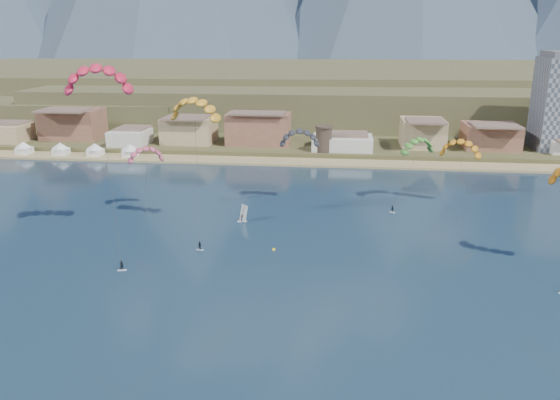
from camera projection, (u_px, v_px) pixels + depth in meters
The scene contains 15 objects.
ground at pixel (254, 335), 78.05m from camera, with size 2400.00×2400.00×0.00m, color black.
beach at pixel (307, 162), 178.72m from camera, with size 2200.00×12.00×0.90m.
land at pixel (335, 68), 610.27m from camera, with size 2200.00×900.00×4.00m.
foothills at pixel (366, 92), 293.90m from camera, with size 940.00×210.00×18.00m.
town at pixel (196, 127), 196.04m from camera, with size 400.00×24.00×12.00m.
watchtower at pixel (324, 139), 184.00m from camera, with size 5.82×5.82×8.60m.
beach_tents at pixel (77, 146), 186.04m from camera, with size 43.40×6.40×5.00m.
kitesurfer_red at pixel (97, 74), 102.23m from camera, with size 14.60×17.40×36.65m.
kitesurfer_yellow at pixel (194, 106), 111.67m from camera, with size 11.76×14.99×29.32m.
kitesurfer_green at pixel (418, 143), 133.52m from camera, with size 11.39×13.03×18.05m.
distant_kite_pink at pixel (146, 152), 127.59m from camera, with size 9.04×7.54×17.11m.
distant_kite_dark at pixel (300, 135), 131.76m from camera, with size 10.09×6.35×20.12m.
distant_kite_orange at pixel (461, 145), 132.34m from camera, with size 10.83×7.59×17.91m.
windsurfer at pixel (243, 216), 123.93m from camera, with size 2.18×2.39×3.76m.
buoy at pixel (274, 250), 108.12m from camera, with size 0.66×0.66×0.66m.
Camera 1 is at (11.53, -68.32, 40.74)m, focal length 36.10 mm.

